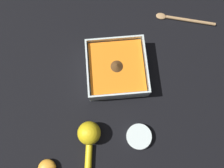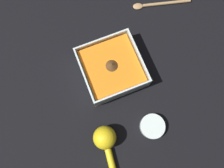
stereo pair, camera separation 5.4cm
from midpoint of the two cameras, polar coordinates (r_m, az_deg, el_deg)
ground_plane at (r=0.82m, az=6.08°, el=0.33°), size 4.00×4.00×0.00m
square_dish at (r=0.80m, az=3.17°, el=3.76°), size 0.21×0.21×0.07m
spice_bowl at (r=0.78m, az=9.01°, el=-13.66°), size 0.09×0.09×0.03m
lemon_squeezer at (r=0.75m, az=-3.94°, el=-13.94°), size 0.08×0.21×0.08m
lemon_half at (r=0.80m, az=-14.66°, el=-20.85°), size 0.06×0.06×0.03m
wooden_spoon at (r=0.95m, az=19.45°, el=15.45°), size 0.23×0.08×0.01m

